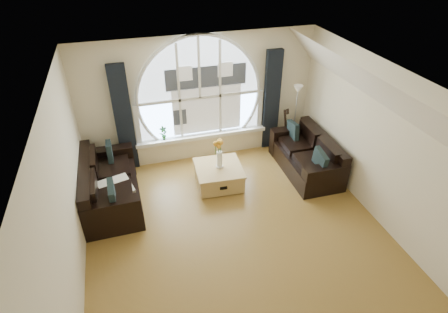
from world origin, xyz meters
TOP-DOWN VIEW (x-y plane):
  - ground at (0.00, 0.00)m, footprint 5.00×5.50m
  - ceiling at (0.00, 0.00)m, footprint 5.00×5.50m
  - wall_back at (0.00, 2.75)m, footprint 5.00×0.01m
  - wall_left at (-2.50, 0.00)m, footprint 0.01×5.50m
  - wall_right at (2.50, 0.00)m, footprint 0.01×5.50m
  - attic_slope at (2.20, 0.00)m, footprint 0.92×5.50m
  - arched_window at (0.00, 2.72)m, footprint 2.60×0.06m
  - window_sill at (0.00, 2.65)m, footprint 2.90×0.22m
  - window_frame at (0.00, 2.69)m, footprint 2.76×0.08m
  - neighbor_house at (0.15, 2.71)m, footprint 1.70×0.02m
  - curtain_left at (-1.60, 2.63)m, footprint 0.35×0.12m
  - curtain_right at (1.60, 2.63)m, footprint 0.35×0.12m
  - sofa_left at (-2.01, 1.53)m, footprint 1.01×1.97m
  - sofa_right at (1.95, 1.44)m, footprint 0.93×1.82m
  - coffee_chest at (0.07, 1.50)m, footprint 0.97×0.97m
  - throw_blanket at (-1.91, 1.26)m, footprint 0.67×0.67m
  - vase_flowers at (0.09, 1.52)m, footprint 0.24×0.24m
  - floor_lamp at (2.03, 2.28)m, footprint 0.24×0.24m
  - guitar at (1.86, 2.43)m, footprint 0.41×0.32m
  - potted_plant at (-0.84, 2.65)m, footprint 0.19×0.15m

SIDE VIEW (x-z plane):
  - ground at x=0.00m, z-range -0.01..0.01m
  - coffee_chest at x=0.07m, z-range 0.00..0.45m
  - sofa_left at x=-2.01m, z-range -0.03..0.83m
  - sofa_right at x=1.95m, z-range 0.00..0.80m
  - throw_blanket at x=-1.91m, z-range 0.45..0.55m
  - window_sill at x=0.00m, z-range 0.47..0.55m
  - guitar at x=1.86m, z-range 0.00..1.06m
  - potted_plant at x=-0.84m, z-range 0.55..0.86m
  - vase_flowers at x=0.09m, z-range 0.45..1.15m
  - floor_lamp at x=2.03m, z-range 0.00..1.60m
  - curtain_left at x=-1.60m, z-range 0.00..2.30m
  - curtain_right at x=1.60m, z-range 0.00..2.30m
  - wall_back at x=0.00m, z-range 0.00..2.70m
  - wall_left at x=-2.50m, z-range 0.00..2.70m
  - wall_right at x=2.50m, z-range 0.00..2.70m
  - neighbor_house at x=0.15m, z-range 0.75..2.25m
  - arched_window at x=0.00m, z-range 0.55..2.70m
  - window_frame at x=0.00m, z-range 0.55..2.70m
  - attic_slope at x=2.20m, z-range 1.99..2.71m
  - ceiling at x=0.00m, z-range 2.70..2.71m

